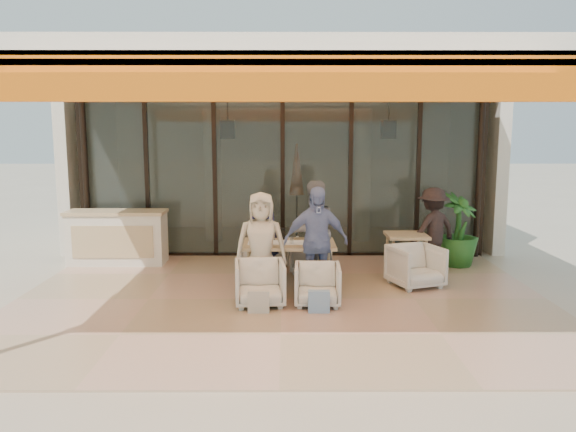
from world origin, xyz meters
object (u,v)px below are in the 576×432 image
at_px(side_chair, 416,264).
at_px(chair_near_right, 317,283).
at_px(standing_woman, 433,229).
at_px(potted_palm, 458,230).
at_px(diner_navy, 263,237).
at_px(diner_grey, 313,231).
at_px(diner_cream, 261,244).
at_px(chair_near_left, 260,281).
at_px(side_table, 406,240).
at_px(diner_periwinkle, 316,242).
at_px(dining_table, 288,246).
at_px(chair_far_right, 312,254).
at_px(chair_far_left, 265,254).
at_px(host_counter, 117,237).

bearing_deg(side_chair, chair_near_right, -169.74).
relative_size(standing_woman, potted_palm, 1.10).
distance_m(diner_navy, diner_grey, 0.85).
xyz_separation_m(diner_cream, potted_palm, (3.59, 1.87, -0.11)).
bearing_deg(potted_palm, side_chair, -127.82).
xyz_separation_m(chair_near_left, side_table, (2.49, 1.71, 0.27)).
height_order(chair_near_left, diner_periwinkle, diner_periwinkle).
bearing_deg(chair_near_left, diner_periwinkle, 25.19).
bearing_deg(diner_periwinkle, side_chair, 7.47).
bearing_deg(potted_palm, standing_woman, -150.75).
relative_size(chair_near_right, diner_cream, 0.42).
height_order(side_table, side_chair, side_chair).
bearing_deg(potted_palm, diner_periwinkle, -145.73).
xyz_separation_m(dining_table, chair_far_right, (0.43, 0.94, -0.34)).
distance_m(diner_grey, diner_cream, 1.23).
bearing_deg(diner_grey, chair_far_left, -52.41).
xyz_separation_m(host_counter, side_table, (5.31, -0.83, 0.11)).
bearing_deg(diner_grey, host_counter, -38.90).
bearing_deg(diner_cream, diner_periwinkle, -0.61).
distance_m(host_counter, chair_far_left, 2.90).
bearing_deg(standing_woman, diner_grey, -10.36).
bearing_deg(diner_navy, diner_periwinkle, 148.27).
relative_size(host_counter, chair_far_left, 2.61).
bearing_deg(diner_navy, host_counter, -6.70).
xyz_separation_m(dining_table, chair_near_right, (0.43, -0.96, -0.35)).
height_order(host_counter, chair_near_left, host_counter).
xyz_separation_m(dining_table, potted_palm, (3.17, 1.42, 0.01)).
bearing_deg(standing_woman, host_counter, -31.80).
height_order(chair_far_right, diner_navy, diner_navy).
height_order(diner_navy, potted_palm, diner_navy).
bearing_deg(chair_far_left, chair_far_right, -159.51).
distance_m(chair_far_right, chair_near_left, 2.08).
bearing_deg(dining_table, chair_near_right, -66.00).
height_order(chair_near_left, diner_cream, diner_cream).
xyz_separation_m(chair_near_right, standing_woman, (2.20, 2.06, 0.42)).
bearing_deg(side_chair, potted_palm, 32.30).
height_order(dining_table, side_chair, dining_table).
relative_size(side_table, side_chair, 0.98).
relative_size(diner_periwinkle, side_table, 2.29).
bearing_deg(chair_far_right, chair_near_right, 101.21).
bearing_deg(diner_navy, diner_cream, 105.24).
relative_size(diner_periwinkle, potted_palm, 1.23).
xyz_separation_m(chair_near_left, diner_navy, (0.00, 1.40, 0.38)).
relative_size(chair_far_right, side_chair, 0.90).
height_order(chair_near_left, diner_grey, diner_grey).
bearing_deg(host_counter, dining_table, -26.04).
distance_m(chair_far_left, diner_cream, 1.47).
relative_size(diner_navy, diner_grey, 0.87).
xyz_separation_m(diner_navy, diner_periwinkle, (0.84, -0.90, 0.10)).
xyz_separation_m(chair_far_left, standing_woman, (3.04, 0.16, 0.41)).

